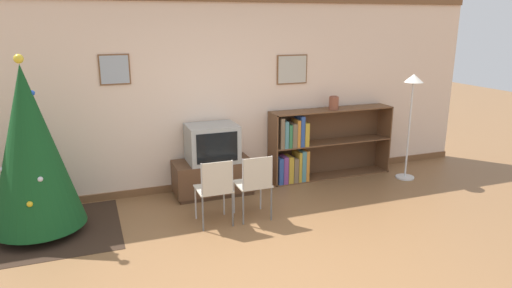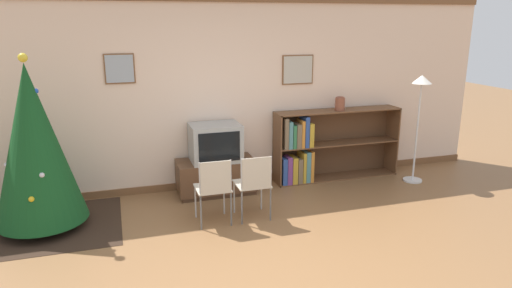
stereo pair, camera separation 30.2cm
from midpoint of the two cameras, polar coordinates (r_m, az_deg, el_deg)
The scene contains 11 objects.
ground_plane at distance 4.55m, azimuth 1.36°, elevation -16.09°, with size 24.00×24.00×0.00m, color brown.
wall_back at distance 6.48m, azimuth -7.32°, elevation 6.12°, with size 8.62×0.11×2.70m.
area_rug at distance 5.94m, azimuth -26.54°, elevation -9.89°, with size 1.73×1.47×0.01m.
christmas_tree at distance 5.62m, azimuth -27.75°, elevation -0.49°, with size 1.01×1.01×2.02m.
tv_console at distance 6.43m, azimuth -6.74°, elevation -4.16°, with size 1.08×0.53×0.48m.
television at distance 6.28m, azimuth -6.88°, elevation 0.10°, with size 0.68×0.51×0.52m.
folding_chair_left at distance 5.37m, azimuth -6.72°, elevation -5.51°, with size 0.40×0.40×0.82m.
folding_chair_right at distance 5.50m, azimuth -1.74°, elevation -4.91°, with size 0.40×0.40×0.82m.
bookshelf at distance 6.94m, azimuth 5.46°, elevation -0.37°, with size 1.96×0.36×1.07m.
vase at distance 6.92m, azimuth 8.47°, elevation 5.13°, with size 0.15×0.15×0.20m.
standing_lamp at distance 7.11m, azimuth 17.76°, elevation 5.34°, with size 0.28×0.28×1.60m.
Camera 1 is at (-1.61, -3.55, 2.37)m, focal length 32.00 mm.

